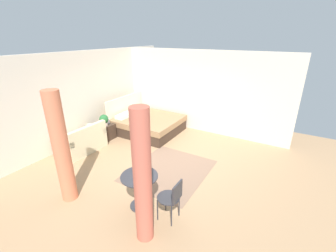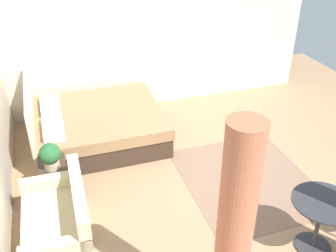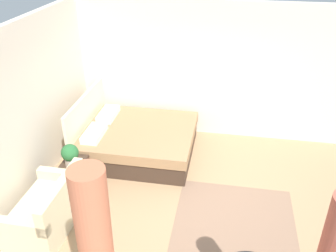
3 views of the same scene
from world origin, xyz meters
name	(u,v)px [view 3 (image 3 of 3)]	position (x,y,z in m)	size (l,w,h in m)	color
ground_plane	(208,211)	(0.00, 0.00, -0.01)	(8.21, 9.08, 0.02)	#9E7A56
wall_back	(18,118)	(0.00, 3.04, 1.42)	(8.21, 0.12, 2.84)	beige
wall_right	(222,72)	(2.60, 0.00, 1.42)	(0.12, 6.08, 2.84)	beige
area_rug	(234,230)	(-0.36, -0.43, 0.00)	(2.17, 1.86, 0.01)	#7F604C
bed	(136,140)	(1.48, 1.58, 0.30)	(1.93, 2.18, 1.18)	#38281E
couch	(48,210)	(-0.75, 2.36, 0.30)	(1.32, 0.79, 0.85)	beige
nightstand	(76,173)	(0.27, 2.36, 0.25)	(0.46, 0.38, 0.50)	#38281E
potted_plant	(70,154)	(0.17, 2.35, 0.71)	(0.29, 0.29, 0.39)	tan
vase	(73,153)	(0.39, 2.41, 0.60)	(0.10, 0.10, 0.18)	silver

